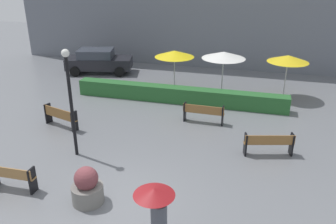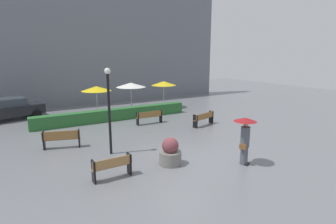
# 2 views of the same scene
# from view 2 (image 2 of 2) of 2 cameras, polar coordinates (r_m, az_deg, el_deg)

# --- Properties ---
(ground_plane) EXTENTS (60.00, 60.00, 0.00)m
(ground_plane) POSITION_cam_2_polar(r_m,az_deg,el_deg) (12.49, 3.05, -9.56)
(ground_plane) COLOR slate
(bench_near_left) EXTENTS (1.53, 0.39, 0.85)m
(bench_near_left) POSITION_cam_2_polar(r_m,az_deg,el_deg) (10.53, -11.69, -11.07)
(bench_near_left) COLOR #9E7242
(bench_near_left) RESTS_ON ground
(bench_far_left) EXTENTS (1.79, 0.83, 0.91)m
(bench_far_left) POSITION_cam_2_polar(r_m,az_deg,el_deg) (14.47, -21.56, -5.09)
(bench_far_left) COLOR olive
(bench_far_left) RESTS_ON ground
(bench_back_row) EXTENTS (1.85, 0.37, 0.86)m
(bench_back_row) POSITION_cam_2_polar(r_m,az_deg,el_deg) (18.18, -3.91, -0.89)
(bench_back_row) COLOR olive
(bench_back_row) RESTS_ON ground
(bench_far_right) EXTENTS (1.85, 0.80, 0.86)m
(bench_far_right) POSITION_cam_2_polar(r_m,az_deg,el_deg) (17.84, 7.59, -1.23)
(bench_far_right) COLOR olive
(bench_far_right) RESTS_ON ground
(pedestrian_with_umbrella) EXTENTS (0.95, 0.95, 2.07)m
(pedestrian_with_umbrella) POSITION_cam_2_polar(r_m,az_deg,el_deg) (11.74, 15.93, -4.61)
(pedestrian_with_umbrella) COLOR #4C515B
(pedestrian_with_umbrella) RESTS_ON ground
(planter_pot) EXTENTS (0.95, 0.95, 1.19)m
(planter_pot) POSITION_cam_2_polar(r_m,az_deg,el_deg) (11.57, 0.49, -8.62)
(planter_pot) COLOR slate
(planter_pot) RESTS_ON ground
(lamp_post) EXTENTS (0.28, 0.28, 4.02)m
(lamp_post) POSITION_cam_2_polar(r_m,az_deg,el_deg) (12.55, -12.38, 1.96)
(lamp_post) COLOR black
(lamp_post) RESTS_ON ground
(patio_umbrella_yellow) EXTENTS (2.18, 2.18, 2.29)m
(patio_umbrella_yellow) POSITION_cam_2_polar(r_m,az_deg,el_deg) (20.75, -14.89, 4.79)
(patio_umbrella_yellow) COLOR silver
(patio_umbrella_yellow) RESTS_ON ground
(patio_umbrella_white) EXTENTS (2.31, 2.31, 2.42)m
(patio_umbrella_white) POSITION_cam_2_polar(r_m,az_deg,el_deg) (21.50, -7.84, 5.68)
(patio_umbrella_white) COLOR silver
(patio_umbrella_white) RESTS_ON ground
(patio_umbrella_yellow_far) EXTENTS (2.12, 2.12, 2.32)m
(patio_umbrella_yellow_far) POSITION_cam_2_polar(r_m,az_deg,el_deg) (23.40, -0.90, 6.07)
(patio_umbrella_yellow_far) COLOR silver
(patio_umbrella_yellow_far) RESTS_ON ground
(hedge_strip) EXTENTS (11.00, 0.70, 0.81)m
(hedge_strip) POSITION_cam_2_polar(r_m,az_deg,el_deg) (19.55, -11.23, -0.53)
(hedge_strip) COLOR #28602D
(hedge_strip) RESTS_ON ground
(building_facade) EXTENTS (28.00, 1.20, 10.98)m
(building_facade) POSITION_cam_2_polar(r_m,az_deg,el_deg) (26.46, -16.89, 13.53)
(building_facade) COLOR slate
(building_facade) RESTS_ON ground
(parked_car) EXTENTS (4.50, 2.77, 1.57)m
(parked_car) POSITION_cam_2_polar(r_m,az_deg,el_deg) (22.24, -30.39, 0.62)
(parked_car) COLOR black
(parked_car) RESTS_ON ground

